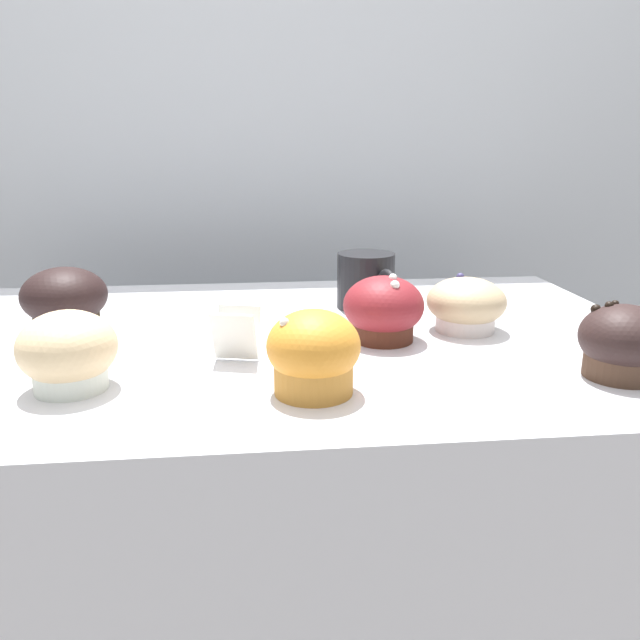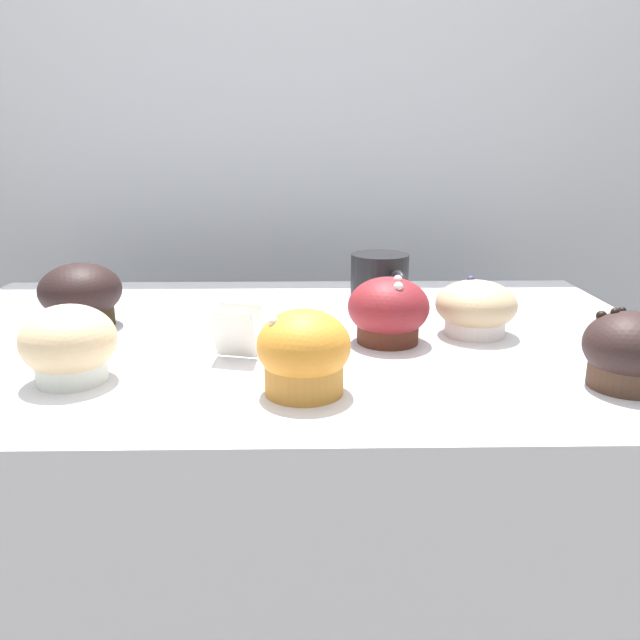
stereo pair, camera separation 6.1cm
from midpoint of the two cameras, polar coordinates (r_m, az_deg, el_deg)
name	(u,v)px [view 2 (the right image)]	position (r m, az deg, el deg)	size (l,w,h in m)	color
wall_back	(294,276)	(1.41, -1.18, 4.03)	(3.20, 0.10, 1.80)	#B2B7BC
display_counter	(288,631)	(1.06, -1.08, -26.60)	(1.00, 0.64, 0.95)	silver
muffin_front_center	(476,308)	(0.84, 16.10, 1.00)	(0.10, 0.10, 0.08)	silver
muffin_back_left	(388,311)	(0.78, 8.50, 0.76)	(0.10, 0.10, 0.09)	#4B2317
muffin_back_right	(81,295)	(0.89, -19.21, 2.12)	(0.11, 0.11, 0.09)	#2E2214
muffin_front_left	(69,345)	(0.69, -19.63, -2.23)	(0.10, 0.10, 0.08)	white
muffin_front_right	(304,353)	(0.62, 1.35, -3.11)	(0.09, 0.09, 0.09)	#C18032
muffin_back_center	(629,352)	(0.72, 28.65, -2.60)	(0.09, 0.09, 0.08)	#483123
coffee_cup	(380,281)	(0.94, 7.38, 3.58)	(0.09, 0.13, 0.08)	black
price_card	(236,332)	(0.72, -5.26, -1.12)	(0.06, 0.05, 0.06)	white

